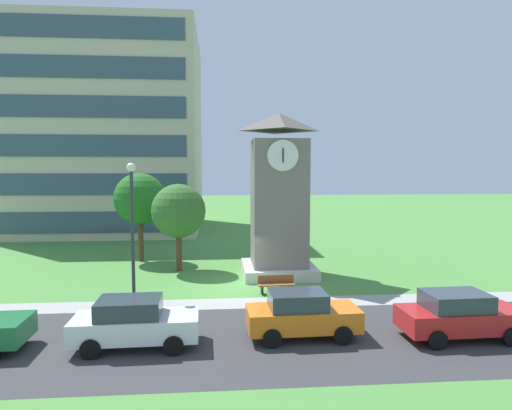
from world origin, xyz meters
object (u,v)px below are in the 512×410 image
street_lamp (132,223)px  tree_near_tower (140,199)px  parked_car_orange (301,314)px  tree_streetside (179,211)px  parked_car_white (135,322)px  parked_car_red (460,315)px  park_bench (276,284)px  clock_tower (279,204)px

street_lamp → tree_near_tower: size_ratio=1.09×
parked_car_orange → street_lamp: bearing=157.1°
tree_near_tower → tree_streetside: tree_near_tower is taller
parked_car_white → parked_car_red: bearing=-0.9°
park_bench → parked_car_red: parked_car_red is taller
park_bench → street_lamp: (-6.28, -3.05, 3.43)m
tree_streetside → street_lamp: bearing=-97.5°
park_bench → parked_car_orange: size_ratio=0.45×
tree_streetside → parked_car_orange: size_ratio=1.28×
parked_car_red → park_bench: bearing=132.5°
parked_car_red → clock_tower: bearing=117.0°
tree_near_tower → tree_streetside: 4.11m
parked_car_red → parked_car_white: bearing=179.1°
parked_car_red → tree_streetside: bearing=133.2°
tree_streetside → parked_car_orange: bearing=-64.4°
street_lamp → parked_car_red: bearing=-15.2°
park_bench → parked_car_white: size_ratio=0.43×
parked_car_white → parked_car_orange: 5.87m
parked_car_white → parked_car_orange: (5.86, 0.38, -0.00)m
street_lamp → parked_car_red: (12.11, -3.30, -3.03)m
street_lamp → parked_car_red: street_lamp is taller
street_lamp → parked_car_red: 12.91m
tree_streetside → parked_car_red: 16.30m
tree_near_tower → park_bench: bearing=-46.6°
clock_tower → street_lamp: bearing=-135.1°
parked_car_orange → parked_car_red: bearing=-5.7°
tree_near_tower → tree_streetside: size_ratio=1.12×
clock_tower → tree_near_tower: clock_tower is taller
clock_tower → parked_car_orange: 10.14m
street_lamp → tree_streetside: bearing=82.5°
street_lamp → parked_car_orange: 7.64m
tree_streetside → parked_car_white: tree_streetside is taller
parked_car_red → street_lamp: bearing=164.8°
street_lamp → parked_car_orange: (6.45, -2.73, -3.04)m
parked_car_white → parked_car_orange: bearing=3.7°
clock_tower → parked_car_red: bearing=-63.0°
park_bench → parked_car_orange: parked_car_orange is taller
clock_tower → parked_car_red: (5.20, -10.18, -3.22)m
clock_tower → tree_near_tower: bearing=152.0°
clock_tower → park_bench: 5.30m
parked_car_orange → parked_car_red: 5.68m
clock_tower → tree_near_tower: size_ratio=1.58×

